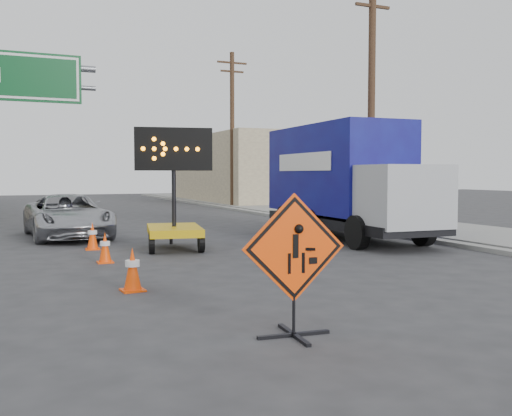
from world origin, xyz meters
TOP-DOWN VIEW (x-y plane):
  - ground at (0.00, 0.00)m, footprint 100.00×100.00m
  - curb_right at (7.20, 15.00)m, footprint 0.40×60.00m
  - sidewalk_right at (9.50, 15.00)m, footprint 4.00×60.00m
  - building_right_far at (13.00, 30.00)m, footprint 10.00×14.00m
  - utility_pole_near at (8.00, 10.00)m, footprint 1.80×0.26m
  - utility_pole_far at (8.00, 24.00)m, footprint 1.80×0.26m
  - construction_sign at (-0.78, -1.17)m, footprint 1.31×0.93m
  - arrow_board at (-0.01, 7.21)m, footprint 1.98×2.43m
  - pickup_truck at (-2.32, 11.18)m, footprint 2.54×4.97m
  - box_truck at (5.46, 7.70)m, footprint 2.56×7.36m
  - cone_a at (-2.05, 2.29)m, footprint 0.40×0.40m
  - cone_b at (-2.01, 5.60)m, footprint 0.35×0.35m
  - cone_c at (-1.98, 7.98)m, footprint 0.38×0.38m

SIDE VIEW (x-z plane):
  - ground at x=0.00m, z-range 0.00..0.00m
  - curb_right at x=7.20m, z-range 0.00..0.12m
  - sidewalk_right at x=9.50m, z-range 0.00..0.15m
  - cone_b at x=-2.01m, z-range 0.00..0.68m
  - cone_c at x=-1.98m, z-range 0.00..0.71m
  - cone_a at x=-2.05m, z-range 0.00..0.74m
  - pickup_truck at x=-2.32m, z-range 0.00..1.34m
  - arrow_board at x=-0.01m, z-range -0.88..2.28m
  - construction_sign at x=-0.78m, z-range 0.05..1.79m
  - box_truck at x=5.46m, z-range -0.16..3.30m
  - building_right_far at x=13.00m, z-range 0.00..4.60m
  - utility_pole_near at x=8.00m, z-range 0.18..9.18m
  - utility_pole_far at x=8.00m, z-range 0.18..9.18m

